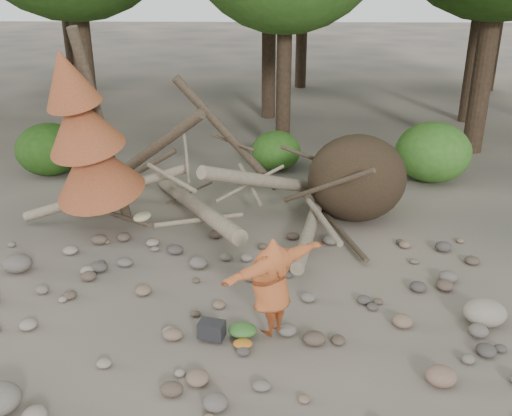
{
  "coord_description": "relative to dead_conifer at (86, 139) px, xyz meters",
  "views": [
    {
      "loc": [
        0.72,
        -7.81,
        5.27
      ],
      "look_at": [
        0.43,
        1.5,
        1.4
      ],
      "focal_mm": 40.0,
      "sensor_mm": 36.0,
      "label": 1
    }
  ],
  "objects": [
    {
      "name": "boulder_mid_left",
      "position": [
        -0.99,
        -1.78,
        -1.94
      ],
      "size": [
        0.56,
        0.5,
        0.34
      ],
      "primitive_type": "ellipsoid",
      "color": "#5F5650",
      "rests_on": "ground"
    },
    {
      "name": "bush_right",
      "position": [
        8.12,
        3.63,
        -1.31
      ],
      "size": [
        2.0,
        2.0,
        1.6
      ],
      "primitive_type": "ellipsoid",
      "color": "#3B7223",
      "rests_on": "ground"
    },
    {
      "name": "backpack",
      "position": [
        2.92,
        -3.85,
        -1.98
      ],
      "size": [
        0.44,
        0.35,
        0.26
      ],
      "primitive_type": "cube",
      "rotation": [
        0.0,
        0.0,
        -0.24
      ],
      "color": "black",
      "rests_on": "ground"
    },
    {
      "name": "deadfall_pile",
      "position": [
        5.13,
        0.87,
        -1.16
      ],
      "size": [
        8.55,
        5.24,
        3.3
      ],
      "color": "#332619",
      "rests_on": "ground"
    },
    {
      "name": "bush_left",
      "position": [
        -2.38,
        3.83,
        -1.39
      ],
      "size": [
        1.8,
        1.8,
        1.44
      ],
      "primitive_type": "ellipsoid",
      "color": "#244C14",
      "rests_on": "ground"
    },
    {
      "name": "ground",
      "position": [
        3.12,
        -3.37,
        -2.11
      ],
      "size": [
        120.0,
        120.0,
        0.0
      ],
      "primitive_type": "plane",
      "color": "#514C44",
      "rests_on": "ground"
    },
    {
      "name": "dead_conifer",
      "position": [
        0.0,
        0.0,
        0.0
      ],
      "size": [
        2.06,
        2.16,
        4.35
      ],
      "color": "#4C3F30",
      "rests_on": "ground"
    },
    {
      "name": "bush_mid",
      "position": [
        3.92,
        4.43,
        -1.55
      ],
      "size": [
        1.4,
        1.4,
        1.12
      ],
      "primitive_type": "ellipsoid",
      "color": "#2F611C",
      "rests_on": "ground"
    },
    {
      "name": "boulder_mid_right",
      "position": [
        7.27,
        -3.25,
        -1.91
      ],
      "size": [
        0.68,
        0.61,
        0.41
      ],
      "primitive_type": "ellipsoid",
      "color": "gray",
      "rests_on": "ground"
    },
    {
      "name": "boulder_front_right",
      "position": [
        6.18,
        -4.76,
        -1.98
      ],
      "size": [
        0.43,
        0.39,
        0.26
      ],
      "primitive_type": "ellipsoid",
      "color": "#7D5F4E",
      "rests_on": "ground"
    },
    {
      "name": "cloth_orange",
      "position": [
        3.41,
        -4.07,
        -2.06
      ],
      "size": [
        0.29,
        0.24,
        0.11
      ],
      "primitive_type": "ellipsoid",
      "color": "#AE671D",
      "rests_on": "ground"
    },
    {
      "name": "cloth_green",
      "position": [
        3.39,
        -3.76,
        -2.03
      ],
      "size": [
        0.45,
        0.37,
        0.17
      ],
      "primitive_type": "ellipsoid",
      "color": "#3A702C",
      "rests_on": "ground"
    },
    {
      "name": "frisbee_thrower",
      "position": [
        3.83,
        -3.72,
        -1.22
      ],
      "size": [
        2.98,
        1.74,
        1.89
      ],
      "color": "#AD5127",
      "rests_on": "ground"
    }
  ]
}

